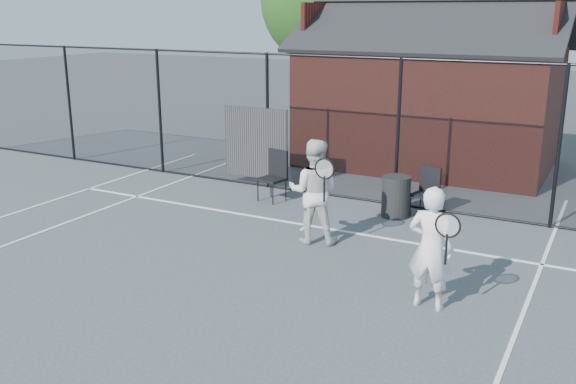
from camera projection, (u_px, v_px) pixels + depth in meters
The scene contains 10 objects.
ground at pixel (218, 284), 9.41m from camera, with size 80.00×80.00×0.00m, color #40454A.
court_lines at pixel (161, 321), 8.29m from camera, with size 11.02×18.00×0.01m.
fence at pixel (338, 131), 13.41m from camera, with size 22.04×3.00×3.00m.
clubhouse at pixel (430, 102), 16.40m from camera, with size 6.50×4.36×4.19m.
tree_left at pixel (327, 1), 21.77m from camera, with size 4.48×4.48×6.44m.
player_front at pixel (431, 248), 8.47m from camera, with size 0.76×0.57×1.69m.
player_back at pixel (314, 191), 10.90m from camera, with size 1.06×0.92×1.81m.
chair_left at pixel (272, 177), 13.39m from camera, with size 0.50×0.52×1.04m, color black.
chair_right at pixel (425, 193), 12.42m from camera, with size 0.45×0.47×0.93m, color black.
waste_bin at pixel (396, 197), 12.40m from camera, with size 0.55×0.55×0.80m, color #242424.
Camera 1 is at (4.96, -7.20, 3.87)m, focal length 40.00 mm.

